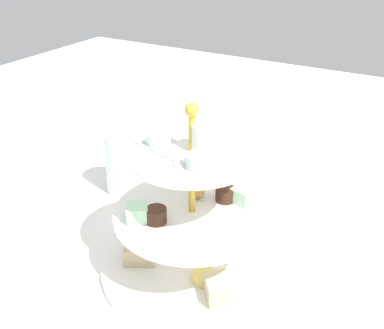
% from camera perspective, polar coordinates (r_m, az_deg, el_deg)
% --- Properties ---
extents(ground_plane, '(2.40, 2.40, 0.00)m').
position_cam_1_polar(ground_plane, '(0.75, 0.00, -12.54)').
color(ground_plane, white).
extents(tiered_serving_stand, '(0.28, 0.28, 0.28)m').
position_cam_1_polar(tiered_serving_stand, '(0.70, 0.05, -7.37)').
color(tiered_serving_stand, white).
rests_on(tiered_serving_stand, ground_plane).
extents(water_glass_tall_right, '(0.07, 0.07, 0.13)m').
position_cam_1_polar(water_glass_tall_right, '(0.93, -8.48, 0.23)').
color(water_glass_tall_right, silver).
rests_on(water_glass_tall_right, ground_plane).
extents(butter_knife_left, '(0.16, 0.09, 0.00)m').
position_cam_1_polar(butter_knife_left, '(0.95, 15.28, -3.93)').
color(butter_knife_left, silver).
rests_on(butter_knife_left, ground_plane).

